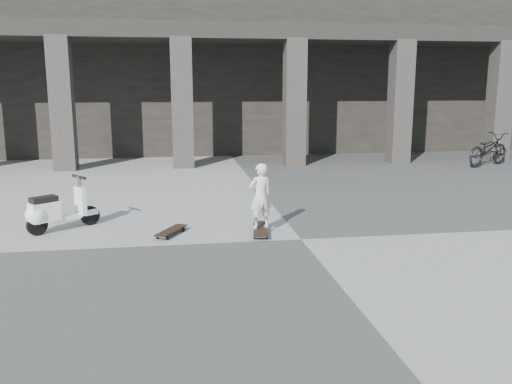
{
  "coord_description": "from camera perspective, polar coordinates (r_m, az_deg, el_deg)",
  "views": [
    {
      "loc": [
        -2.12,
        -8.65,
        2.6
      ],
      "look_at": [
        -0.63,
        0.97,
        0.65
      ],
      "focal_mm": 38.0,
      "sensor_mm": 36.0,
      "label": 1
    }
  ],
  "objects": [
    {
      "name": "skateboard_spare",
      "position": [
        9.59,
        -8.94,
        -4.08
      ],
      "size": [
        0.59,
        0.84,
        0.1
      ],
      "rotation": [
        0.0,
        0.0,
        1.07
      ],
      "color": "black",
      "rests_on": "ground"
    },
    {
      "name": "bicycle",
      "position": [
        18.95,
        23.24,
        4.13
      ],
      "size": [
        2.1,
        1.53,
        1.05
      ],
      "primitive_type": "imported",
      "rotation": [
        0.0,
        0.0,
        2.05
      ],
      "color": "black",
      "rests_on": "ground"
    },
    {
      "name": "scooter",
      "position": [
        10.24,
        -20.77,
        -1.94
      ],
      "size": [
        1.17,
        0.94,
        0.96
      ],
      "rotation": [
        0.0,
        0.0,
        0.64
      ],
      "color": "black",
      "rests_on": "ground"
    },
    {
      "name": "child",
      "position": [
        9.44,
        0.46,
        -0.42
      ],
      "size": [
        0.48,
        0.39,
        1.15
      ],
      "primitive_type": "imported",
      "rotation": [
        0.0,
        0.0,
        3.44
      ],
      "color": "beige",
      "rests_on": "longboard"
    },
    {
      "name": "longboard",
      "position": [
        9.58,
        0.46,
        -3.92
      ],
      "size": [
        0.39,
        1.05,
        0.1
      ],
      "rotation": [
        0.0,
        0.0,
        1.42
      ],
      "color": "black",
      "rests_on": "ground"
    },
    {
      "name": "colonnade",
      "position": [
        22.52,
        -3.49,
        12.41
      ],
      "size": [
        28.0,
        8.82,
        6.0
      ],
      "color": "black",
      "rests_on": "ground"
    },
    {
      "name": "ground",
      "position": [
        9.28,
        4.77,
        -4.99
      ],
      "size": [
        90.0,
        90.0,
        0.0
      ],
      "primitive_type": "plane",
      "color": "#454542",
      "rests_on": "ground"
    }
  ]
}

